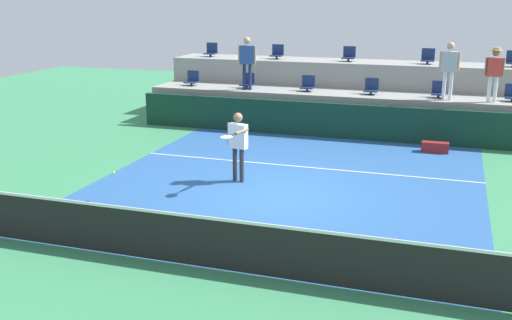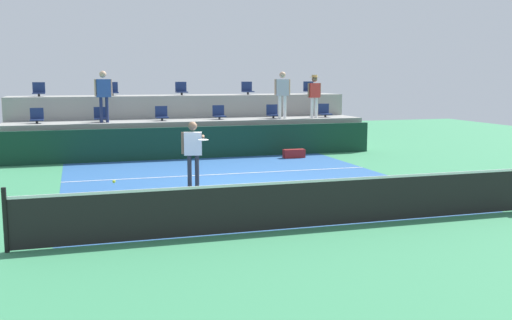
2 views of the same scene
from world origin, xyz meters
TOP-DOWN VIEW (x-y plane):
  - ground_plane at (0.00, 0.00)m, footprint 40.00×40.00m
  - court_inner_paint at (0.00, 1.00)m, footprint 9.00×10.00m
  - court_service_line at (0.00, 2.40)m, footprint 9.00×0.06m
  - tennis_net at (0.00, -4.00)m, footprint 10.48×0.08m
  - sponsor_backboard at (0.00, 6.00)m, footprint 13.00×0.16m
  - seating_tier_lower at (0.00, 7.30)m, footprint 13.00×1.80m
  - seating_tier_upper at (0.00, 9.10)m, footprint 13.00×1.80m
  - stadium_chair_lower_far_left at (-5.31, 7.23)m, footprint 0.44×0.40m
  - stadium_chair_lower_left at (-3.22, 7.23)m, footprint 0.44×0.40m
  - stadium_chair_lower_mid_left at (-1.08, 7.23)m, footprint 0.44×0.40m
  - stadium_chair_lower_mid_right at (1.04, 7.23)m, footprint 0.44×0.40m
  - stadium_chair_lower_right at (3.15, 7.23)m, footprint 0.44×0.40m
  - stadium_chair_lower_far_right at (5.30, 7.23)m, footprint 0.44×0.40m
  - stadium_chair_upper_far_left at (-5.30, 9.03)m, footprint 0.44×0.40m
  - stadium_chair_upper_left at (-2.68, 9.03)m, footprint 0.44×0.40m
  - stadium_chair_upper_center at (-0.04, 9.03)m, footprint 0.44×0.40m
  - stadium_chair_upper_right at (2.67, 9.03)m, footprint 0.44×0.40m
  - tennis_player at (-1.21, 0.66)m, footprint 0.59×1.26m
  - spectator_in_white at (-3.10, 6.85)m, footprint 0.61×0.27m
  - spectator_in_grey at (3.40, 6.85)m, footprint 0.61×0.27m
  - spectator_with_hat at (4.69, 6.85)m, footprint 0.57×0.42m
  - tennis_ball at (-3.33, -1.46)m, footprint 0.07×0.07m
  - equipment_bag at (3.22, 5.09)m, footprint 0.76×0.28m

SIDE VIEW (x-z plane):
  - ground_plane at x=0.00m, z-range 0.00..0.00m
  - court_inner_paint at x=0.00m, z-range 0.00..0.01m
  - court_service_line at x=0.00m, z-range 0.01..0.01m
  - equipment_bag at x=3.22m, z-range 0.00..0.30m
  - tennis_net at x=0.00m, z-range -0.04..1.03m
  - sponsor_backboard at x=0.00m, z-range 0.00..1.10m
  - seating_tier_lower at x=0.00m, z-range 0.00..1.25m
  - tennis_ball at x=-3.33m, z-range 0.60..0.66m
  - tennis_player at x=-1.21m, z-range 0.19..1.89m
  - seating_tier_upper at x=0.00m, z-range 0.00..2.10m
  - stadium_chair_lower_far_left at x=-5.31m, z-range 1.20..1.72m
  - stadium_chair_lower_left at x=-3.22m, z-range 1.20..1.72m
  - stadium_chair_lower_mid_left at x=-1.08m, z-range 1.20..1.72m
  - stadium_chair_lower_mid_right at x=1.04m, z-range 1.20..1.72m
  - stadium_chair_lower_right at x=3.15m, z-range 1.20..1.72m
  - stadium_chair_lower_far_right at x=5.30m, z-range 1.20..1.72m
  - spectator_with_hat at x=4.69m, z-range 1.42..3.06m
  - stadium_chair_upper_far_left at x=-5.30m, z-range 2.05..2.57m
  - stadium_chair_upper_left at x=-2.68m, z-range 2.05..2.57m
  - stadium_chair_upper_center at x=-0.04m, z-range 2.05..2.57m
  - stadium_chair_upper_right at x=2.67m, z-range 2.05..2.57m
  - spectator_in_grey at x=3.40m, z-range 1.44..3.20m
  - spectator_in_white at x=-3.10m, z-range 1.44..3.21m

